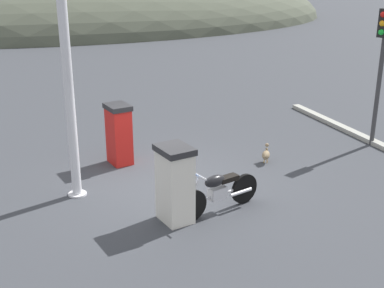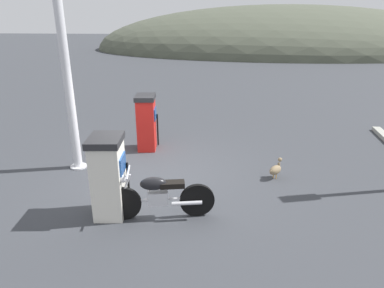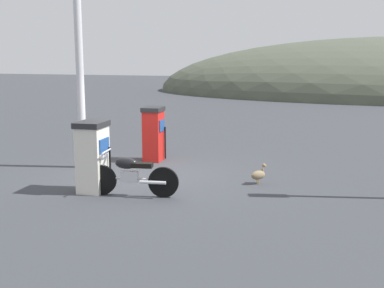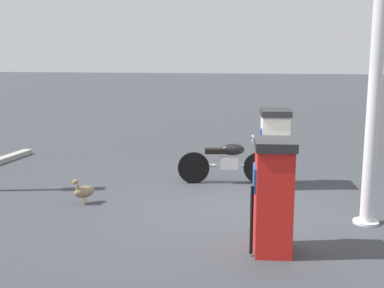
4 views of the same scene
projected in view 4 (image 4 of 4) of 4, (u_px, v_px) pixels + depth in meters
ground_plane at (240, 210)px, 8.28m from camera, size 120.00×120.00×0.00m
fuel_pump_near at (274, 148)px, 9.68m from camera, size 0.64×0.78×1.54m
fuel_pump_far at (273, 196)px, 6.42m from camera, size 0.58×0.73×1.52m
motorcycle_near_pump at (228, 161)px, 9.95m from camera, size 1.97×0.58×0.96m
wandering_duck at (84, 191)px, 8.62m from camera, size 0.39×0.41×0.47m
canopy_support_pole at (376, 75)px, 7.24m from camera, size 0.40×0.40×4.75m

